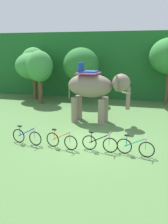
% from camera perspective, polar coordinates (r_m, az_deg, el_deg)
% --- Properties ---
extents(ground_plane, '(80.00, 80.00, 0.00)m').
position_cam_1_polar(ground_plane, '(13.40, 1.47, -6.56)').
color(ground_plane, '#4C753D').
extents(foliage_hedge, '(36.00, 6.00, 6.14)m').
position_cam_1_polar(foliage_hedge, '(27.26, 9.55, 10.16)').
color(foliage_hedge, '#1E6028').
rests_on(foliage_hedge, ground).
extents(tree_center_left, '(2.31, 2.31, 4.74)m').
position_cam_1_polar(tree_center_left, '(25.10, -10.88, 10.70)').
color(tree_center_left, brown).
rests_on(tree_center_left, ground).
extents(tree_center_right, '(3.46, 3.46, 4.37)m').
position_cam_1_polar(tree_center_right, '(24.75, -10.73, 9.81)').
color(tree_center_right, brown).
rests_on(tree_center_right, ground).
extents(tree_right, '(2.22, 2.22, 4.48)m').
position_cam_1_polar(tree_right, '(22.67, -9.62, 9.65)').
color(tree_right, brown).
rests_on(tree_right, ground).
extents(tree_left, '(3.03, 3.03, 4.72)m').
position_cam_1_polar(tree_left, '(22.59, -0.64, 10.13)').
color(tree_left, brown).
rests_on(tree_left, ground).
extents(elephant, '(4.19, 2.09, 3.78)m').
position_cam_1_polar(elephant, '(16.56, 2.39, 5.20)').
color(elephant, gray).
rests_on(elephant, ground).
extents(bike_blue, '(1.70, 0.52, 0.92)m').
position_cam_1_polar(bike_blue, '(13.34, -12.34, -5.23)').
color(bike_blue, black).
rests_on(bike_blue, ground).
extents(bike_orange, '(1.69, 0.53, 0.92)m').
position_cam_1_polar(bike_orange, '(12.53, -4.92, -6.19)').
color(bike_orange, black).
rests_on(bike_orange, ground).
extents(bike_black, '(1.71, 0.52, 0.92)m').
position_cam_1_polar(bike_black, '(12.17, 3.40, -6.78)').
color(bike_black, black).
rests_on(bike_black, ground).
extents(bike_teal, '(1.70, 0.52, 0.92)m').
position_cam_1_polar(bike_teal, '(11.90, 11.05, -7.50)').
color(bike_teal, black).
rests_on(bike_teal, ground).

